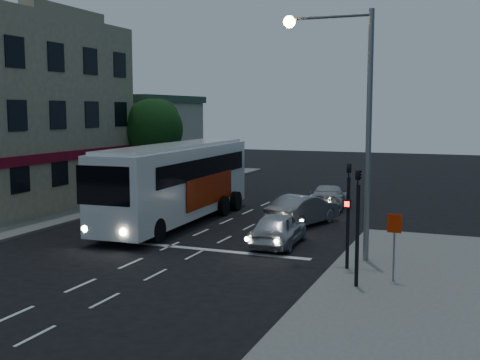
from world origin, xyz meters
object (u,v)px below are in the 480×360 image
at_px(car_sedan_b, 328,196).
at_px(street_tree, 153,127).
at_px(car_sedan_a, 303,210).
at_px(traffic_signal_side, 358,214).
at_px(traffic_signal_main, 348,203).
at_px(streetlight, 351,106).
at_px(regulatory_sign, 394,236).
at_px(car_suv, 279,229).
at_px(tour_bus, 177,180).

height_order(car_sedan_b, street_tree, street_tree).
height_order(car_sedan_a, traffic_signal_side, traffic_signal_side).
xyz_separation_m(car_sedan_a, traffic_signal_main, (3.73, -7.70, 1.68)).
distance_m(car_sedan_b, streetlight, 13.28).
distance_m(regulatory_sign, street_tree, 23.40).
height_order(car_suv, streetlight, streetlight).
bearing_deg(tour_bus, car_sedan_a, 13.35).
bearing_deg(car_sedan_a, traffic_signal_side, 131.51).
distance_m(tour_bus, regulatory_sign, 13.45).
xyz_separation_m(car_sedan_a, streetlight, (3.47, -6.28, 4.99)).
xyz_separation_m(car_suv, regulatory_sign, (5.17, -4.04, 0.89)).
bearing_deg(streetlight, car_suv, 153.56).
bearing_deg(streetlight, street_tree, 140.49).
height_order(tour_bus, regulatory_sign, tour_bus).
height_order(traffic_signal_main, street_tree, street_tree).
bearing_deg(regulatory_sign, car_sedan_a, 121.93).
height_order(tour_bus, street_tree, street_tree).
relative_size(tour_bus, regulatory_sign, 5.83).
xyz_separation_m(tour_bus, street_tree, (-6.07, 8.21, 2.38)).
bearing_deg(street_tree, car_sedan_b, -5.05).
relative_size(car_sedan_a, traffic_signal_side, 1.10).
height_order(tour_bus, traffic_signal_side, traffic_signal_side).
xyz_separation_m(tour_bus, traffic_signal_main, (9.74, -6.04, 0.31)).
relative_size(regulatory_sign, streetlight, 0.24).
distance_m(tour_bus, car_sedan_b, 9.42).
distance_m(car_sedan_a, streetlight, 8.74).
bearing_deg(traffic_signal_side, tour_bus, 142.48).
bearing_deg(traffic_signal_side, car_suv, 129.85).
bearing_deg(traffic_signal_side, car_sedan_a, 114.60).
bearing_deg(tour_bus, regulatory_sign, -33.75).
relative_size(car_sedan_b, traffic_signal_main, 1.11).
height_order(car_suv, regulatory_sign, regulatory_sign).
relative_size(tour_bus, car_suv, 3.10).
height_order(car_suv, car_sedan_b, car_suv).
bearing_deg(car_sedan_a, regulatory_sign, 138.84).
bearing_deg(car_suv, streetlight, 150.99).
distance_m(tour_bus, car_sedan_a, 6.38).
bearing_deg(car_sedan_b, traffic_signal_side, 99.32).
height_order(car_sedan_a, traffic_signal_main, traffic_signal_main).
xyz_separation_m(car_suv, car_sedan_a, (-0.26, 4.68, 0.04)).
bearing_deg(tour_bus, car_suv, -27.79).
distance_m(car_sedan_b, traffic_signal_side, 15.91).
bearing_deg(regulatory_sign, streetlight, 128.75).
height_order(car_sedan_a, regulatory_sign, regulatory_sign).
height_order(car_sedan_a, car_sedan_b, car_sedan_a).
bearing_deg(regulatory_sign, traffic_signal_side, -136.08).
xyz_separation_m(car_suv, street_tree, (-12.33, 11.22, 3.79)).
bearing_deg(tour_bus, traffic_signal_main, -33.89).
relative_size(traffic_signal_main, regulatory_sign, 1.86).
relative_size(traffic_signal_main, traffic_signal_side, 1.00).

